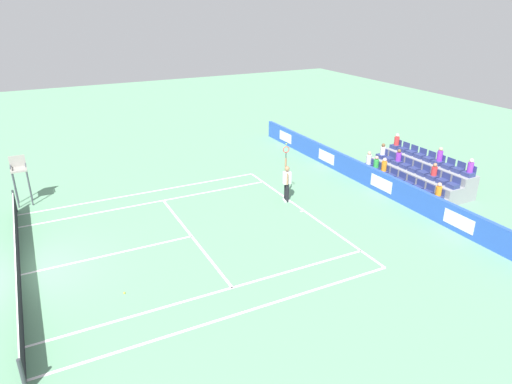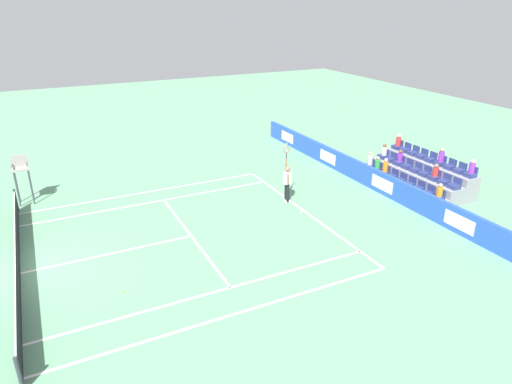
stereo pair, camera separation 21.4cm
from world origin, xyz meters
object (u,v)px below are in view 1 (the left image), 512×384
Objects in this scene: loose_tennis_ball at (124,293)px; tennis_net at (18,263)px; tennis_player at (287,182)px; umpire_chair at (20,174)px.

tennis_net is at bearing 47.43° from loose_tennis_ball.
tennis_net is 11.82m from tennis_player.
umpire_chair is (6.76, -0.41, 1.03)m from tennis_net.
tennis_player is 1.22× the size of umpire_chair.
tennis_net is 4.19× the size of tennis_player.
tennis_player reaches higher than tennis_net.
tennis_player is 9.68m from loose_tennis_ball.
umpire_chair is (5.39, 11.33, 0.53)m from tennis_player.
loose_tennis_ball is at bearing -164.51° from umpire_chair.
tennis_player is (1.37, -11.73, 0.50)m from tennis_net.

